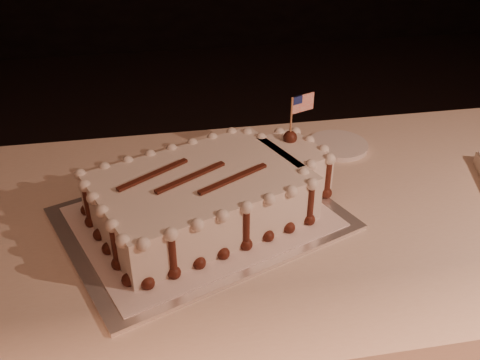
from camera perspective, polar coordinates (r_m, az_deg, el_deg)
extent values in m
cube|color=beige|center=(1.40, 7.23, -15.38)|extent=(2.40, 0.80, 0.75)
cube|color=white|center=(1.10, -4.11, -4.11)|extent=(0.65, 0.57, 0.01)
cube|color=silver|center=(1.10, -4.12, -3.89)|extent=(0.58, 0.51, 0.00)
cube|color=silver|center=(1.07, -4.22, -1.77)|extent=(0.47, 0.40, 0.10)
cube|color=silver|center=(1.18, 5.69, 1.50)|extent=(0.15, 0.18, 0.10)
sphere|color=#4B1D12|center=(0.94, -9.82, -10.79)|extent=(0.02, 0.02, 0.02)
sphere|color=#4B1D12|center=(0.96, -7.05, -9.79)|extent=(0.02, 0.02, 0.02)
sphere|color=#4B1D12|center=(0.97, -4.38, -8.81)|extent=(0.02, 0.02, 0.02)
sphere|color=#4B1D12|center=(0.99, -1.81, -7.84)|extent=(0.02, 0.02, 0.02)
sphere|color=#4B1D12|center=(1.01, 0.65, -6.89)|extent=(0.02, 0.02, 0.02)
sphere|color=#4B1D12|center=(1.03, 3.00, -5.97)|extent=(0.02, 0.02, 0.02)
sphere|color=#4B1D12|center=(1.05, 5.25, -5.08)|extent=(0.02, 0.02, 0.02)
sphere|color=#4B1D12|center=(1.08, 7.38, -4.22)|extent=(0.02, 0.02, 0.02)
sphere|color=#4B1D12|center=(1.11, 6.49, -3.04)|extent=(0.02, 0.02, 0.02)
sphere|color=#4B1D12|center=(1.14, 7.27, -2.12)|extent=(0.02, 0.02, 0.02)
sphere|color=#4B1D12|center=(1.17, 9.19, -1.39)|extent=(0.02, 0.02, 0.02)
sphere|color=#4B1D12|center=(1.20, 8.57, -0.39)|extent=(0.02, 0.02, 0.02)
sphere|color=#4B1D12|center=(1.23, 7.11, 0.66)|extent=(0.02, 0.02, 0.02)
sphere|color=#4B1D12|center=(1.26, 5.73, 1.65)|extent=(0.02, 0.02, 0.02)
sphere|color=#4B1D12|center=(1.26, 4.07, 1.60)|extent=(0.02, 0.02, 0.02)
sphere|color=#4B1D12|center=(1.23, 2.18, 0.99)|extent=(0.02, 0.02, 0.02)
sphere|color=#4B1D12|center=(1.25, 0.75, 1.55)|extent=(0.02, 0.02, 0.02)
sphere|color=#4B1D12|center=(1.25, -0.88, 1.61)|extent=(0.02, 0.02, 0.02)
sphere|color=#4B1D12|center=(1.23, -2.86, 1.00)|extent=(0.02, 0.02, 0.02)
sphere|color=#4B1D12|center=(1.21, -4.91, 0.36)|extent=(0.02, 0.02, 0.02)
sphere|color=#4B1D12|center=(1.19, -7.02, -0.30)|extent=(0.02, 0.02, 0.02)
sphere|color=#4B1D12|center=(1.18, -9.20, -0.97)|extent=(0.02, 0.02, 0.02)
sphere|color=#4B1D12|center=(1.16, -11.43, -1.67)|extent=(0.02, 0.02, 0.02)
sphere|color=#4B1D12|center=(1.15, -13.71, -2.37)|extent=(0.02, 0.02, 0.02)
sphere|color=#4B1D12|center=(1.14, -16.04, -3.09)|extent=(0.02, 0.02, 0.02)
sphere|color=#4B1D12|center=(1.11, -15.62, -4.30)|extent=(0.02, 0.02, 0.02)
sphere|color=#4B1D12|center=(1.07, -14.78, -5.66)|extent=(0.02, 0.02, 0.02)
sphere|color=#4B1D12|center=(1.03, -13.87, -7.12)|extent=(0.02, 0.02, 0.02)
sphere|color=#4B1D12|center=(0.99, -12.88, -8.70)|extent=(0.02, 0.02, 0.02)
sphere|color=#4B1D12|center=(0.95, -11.81, -10.39)|extent=(0.02, 0.02, 0.02)
sphere|color=silver|center=(0.89, -10.31, -6.76)|extent=(0.02, 0.02, 0.02)
sphere|color=silver|center=(0.90, -7.40, -5.77)|extent=(0.02, 0.02, 0.02)
sphere|color=silver|center=(0.92, -4.59, -4.80)|extent=(0.02, 0.02, 0.02)
sphere|color=silver|center=(0.94, -1.89, -3.86)|extent=(0.02, 0.02, 0.02)
sphere|color=silver|center=(0.96, 0.68, -2.94)|extent=(0.02, 0.02, 0.02)
sphere|color=silver|center=(0.98, 3.14, -2.06)|extent=(0.02, 0.02, 0.02)
sphere|color=silver|center=(1.01, 5.48, -1.22)|extent=(0.02, 0.02, 0.02)
sphere|color=silver|center=(1.03, 7.70, -0.43)|extent=(0.02, 0.02, 0.02)
sphere|color=silver|center=(1.06, 6.76, 0.70)|extent=(0.02, 0.02, 0.02)
sphere|color=silver|center=(1.09, 7.56, 1.56)|extent=(0.02, 0.02, 0.02)
sphere|color=silver|center=(1.12, 9.55, 2.23)|extent=(0.02, 0.02, 0.02)
sphere|color=silver|center=(1.15, 8.91, 3.16)|extent=(0.02, 0.02, 0.02)
sphere|color=silver|center=(1.19, 7.38, 4.15)|extent=(0.02, 0.02, 0.02)
sphere|color=silver|center=(1.22, 5.94, 5.08)|extent=(0.02, 0.02, 0.02)
sphere|color=silver|center=(1.22, 4.22, 5.04)|extent=(0.02, 0.02, 0.02)
sphere|color=silver|center=(1.19, 2.26, 4.48)|extent=(0.02, 0.02, 0.02)
sphere|color=silver|center=(1.21, 0.77, 5.00)|extent=(0.02, 0.02, 0.02)
sphere|color=silver|center=(1.21, -0.91, 5.06)|extent=(0.02, 0.02, 0.02)
sphere|color=silver|center=(1.19, -2.97, 4.49)|extent=(0.02, 0.02, 0.02)
sphere|color=silver|center=(1.17, -5.10, 3.89)|extent=(0.02, 0.02, 0.02)
sphere|color=silver|center=(1.15, -7.29, 3.26)|extent=(0.02, 0.02, 0.02)
sphere|color=silver|center=(1.14, -9.56, 2.61)|extent=(0.02, 0.02, 0.02)
sphere|color=silver|center=(1.12, -11.88, 1.94)|extent=(0.02, 0.02, 0.02)
sphere|color=silver|center=(1.11, -14.26, 1.25)|extent=(0.02, 0.02, 0.02)
sphere|color=silver|center=(1.10, -16.68, 0.54)|extent=(0.02, 0.02, 0.02)
sphere|color=silver|center=(1.06, -16.26, -0.60)|extent=(0.02, 0.02, 0.02)
sphere|color=silver|center=(1.02, -15.41, -1.88)|extent=(0.02, 0.02, 0.02)
sphere|color=silver|center=(0.98, -14.49, -3.26)|extent=(0.02, 0.02, 0.02)
sphere|color=silver|center=(0.94, -13.49, -4.76)|extent=(0.02, 0.02, 0.02)
sphere|color=silver|center=(0.90, -12.39, -6.39)|extent=(0.02, 0.02, 0.02)
cylinder|color=#4B1D12|center=(0.93, -7.21, -7.93)|extent=(0.01, 0.01, 0.09)
sphere|color=#4B1D12|center=(0.95, -7.06, -9.70)|extent=(0.02, 0.02, 0.02)
cylinder|color=#4B1D12|center=(0.98, 0.67, -5.05)|extent=(0.01, 0.01, 0.09)
sphere|color=#4B1D12|center=(1.01, 0.65, -6.80)|extent=(0.02, 0.02, 0.02)
cylinder|color=#4B1D12|center=(1.06, 7.53, -2.45)|extent=(0.01, 0.01, 0.09)
sphere|color=#4B1D12|center=(1.08, 7.39, -4.13)|extent=(0.02, 0.02, 0.02)
cylinder|color=#4B1D12|center=(1.14, 9.36, 0.30)|extent=(0.01, 0.01, 0.09)
sphere|color=#4B1D12|center=(1.16, 9.20, -1.30)|extent=(0.02, 0.02, 0.02)
cylinder|color=#4B1D12|center=(1.24, 5.83, 3.26)|extent=(0.01, 0.01, 0.09)
sphere|color=#4B1D12|center=(1.26, 5.73, 1.74)|extent=(0.02, 0.02, 0.02)
cylinder|color=#4B1D12|center=(1.23, 0.76, 3.17)|extent=(0.01, 0.01, 0.09)
sphere|color=#4B1D12|center=(1.25, 0.75, 1.63)|extent=(0.02, 0.02, 0.02)
cylinder|color=#4B1D12|center=(1.19, -5.00, 2.02)|extent=(0.01, 0.01, 0.09)
sphere|color=#4B1D12|center=(1.21, -4.91, 0.44)|extent=(0.02, 0.02, 0.02)
cylinder|color=#4B1D12|center=(1.14, -11.64, 0.02)|extent=(0.01, 0.01, 0.09)
sphere|color=#4B1D12|center=(1.16, -11.44, -1.58)|extent=(0.02, 0.02, 0.02)
cylinder|color=#4B1D12|center=(1.08, -15.92, -2.57)|extent=(0.01, 0.01, 0.09)
sphere|color=#4B1D12|center=(1.10, -15.63, -4.21)|extent=(0.02, 0.02, 0.02)
cylinder|color=#4B1D12|center=(0.97, -13.16, -6.87)|extent=(0.01, 0.01, 0.09)
sphere|color=#4B1D12|center=(0.99, -12.89, -8.60)|extent=(0.02, 0.02, 0.02)
cube|color=#4B1D12|center=(1.05, -9.24, 0.60)|extent=(0.14, 0.10, 0.01)
cube|color=#4B1D12|center=(1.03, -5.27, 0.31)|extent=(0.14, 0.09, 0.01)
cube|color=#4B1D12|center=(1.03, -0.72, 0.15)|extent=(0.15, 0.09, 0.01)
sphere|color=#4B1D12|center=(1.17, 5.37, 4.53)|extent=(0.03, 0.03, 0.03)
cylinder|color=tan|center=(1.16, 5.46, 6.13)|extent=(0.00, 0.00, 0.11)
cube|color=red|center=(1.16, 6.74, 8.15)|extent=(0.05, 0.02, 0.04)
cube|color=navy|center=(1.15, 6.15, 8.47)|extent=(0.02, 0.01, 0.02)
cylinder|color=silver|center=(1.38, 10.35, 3.66)|extent=(0.15, 0.15, 0.01)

